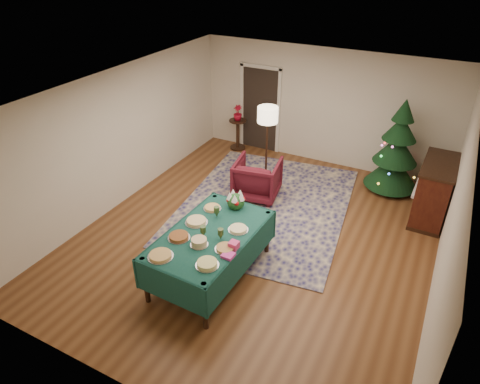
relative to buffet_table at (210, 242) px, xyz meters
The scene contains 24 objects.
room_shell 1.47m from the buffet_table, 80.84° to the left, with size 7.00×7.00×7.00m.
doorway 4.99m from the buffet_table, 106.28° to the left, with size 1.08×0.04×2.16m.
rug 2.40m from the buffet_table, 92.40° to the left, with size 3.20×4.20×0.02m, color #161551.
buffet_table is the anchor object (origin of this frame).
platter_0 0.89m from the buffet_table, 112.86° to the right, with size 0.37×0.37×0.05m.
platter_1 0.77m from the buffet_table, 61.94° to the right, with size 0.33×0.33×0.07m.
platter_2 0.51m from the buffet_table, 138.46° to the right, with size 0.34×0.34×0.06m.
platter_3 0.39m from the buffet_table, 88.62° to the right, with size 0.27×0.27×0.11m.
platter_4 0.49m from the buffet_table, 29.98° to the right, with size 0.31×0.31×0.05m.
platter_5 0.42m from the buffet_table, 156.09° to the left, with size 0.36×0.36×0.06m.
platter_6 0.48m from the buffet_table, 38.86° to the left, with size 0.32×0.32×0.05m.
platter_7 0.71m from the buffet_table, 117.60° to the left, with size 0.30×0.30×0.05m.
goblet_0 0.53m from the buffet_table, 106.55° to the left, with size 0.09×0.09×0.19m.
goblet_1 0.35m from the buffet_table, 13.64° to the right, with size 0.09×0.09×0.19m.
goblet_2 0.30m from the buffet_table, 108.89° to the right, with size 0.09×0.09×0.19m.
napkin_stack 0.65m from the buffet_table, 34.29° to the right, with size 0.17×0.17×0.04m, color #D63BA5.
gift_box 0.56m from the buffet_table, 16.39° to the right, with size 0.13×0.13×0.11m, color #E84081.
centerpiece 0.89m from the buffet_table, 89.28° to the left, with size 0.30×0.30×0.34m.
armchair 2.62m from the buffet_table, 99.06° to the left, with size 0.89×0.83×0.91m, color #51111C.
floor_lamp 3.28m from the buffet_table, 98.51° to the left, with size 0.43×0.43×1.77m.
side_table 4.87m from the buffet_table, 112.64° to the left, with size 0.43×0.43×0.77m.
potted_plant 4.87m from the buffet_table, 112.64° to the left, with size 0.21×0.38×0.21m, color #A50B22.
christmas_tree 4.65m from the buffet_table, 64.24° to the left, with size 1.39×1.39×2.02m.
piano 4.48m from the buffet_table, 49.58° to the left, with size 0.66×1.36×1.17m.
Camera 1 is at (2.63, -5.76, 4.75)m, focal length 32.00 mm.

